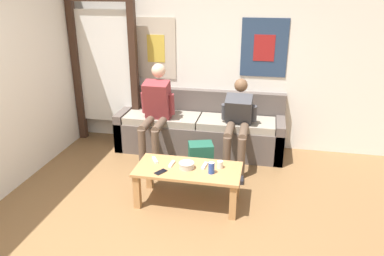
# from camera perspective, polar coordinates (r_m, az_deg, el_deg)

# --- Properties ---
(ground_plane) EXTENTS (18.00, 18.00, 0.00)m
(ground_plane) POSITION_cam_1_polar(r_m,az_deg,el_deg) (3.60, -7.52, -18.44)
(ground_plane) COLOR brown
(wall_back) EXTENTS (10.00, 0.07, 2.55)m
(wall_back) POSITION_cam_1_polar(r_m,az_deg,el_deg) (5.45, 0.97, 10.56)
(wall_back) COLOR white
(wall_back) RESTS_ON ground_plane
(door_frame) EXTENTS (1.00, 0.10, 2.15)m
(door_frame) POSITION_cam_1_polar(r_m,az_deg,el_deg) (5.67, -13.17, 9.63)
(door_frame) COLOR #382319
(door_frame) RESTS_ON ground_plane
(couch) EXTENTS (2.36, 0.67, 0.84)m
(couch) POSITION_cam_1_polar(r_m,az_deg,el_deg) (5.39, 1.20, -0.38)
(couch) COLOR #564C47
(couch) RESTS_ON ground_plane
(coffee_table) EXTENTS (1.14, 0.55, 0.42)m
(coffee_table) POSITION_cam_1_polar(r_m,az_deg,el_deg) (4.10, -0.58, -7.07)
(coffee_table) COLOR #B27F4C
(coffee_table) RESTS_ON ground_plane
(person_seated_adult) EXTENTS (0.47, 0.84, 1.28)m
(person_seated_adult) POSITION_cam_1_polar(r_m,az_deg,el_deg) (5.06, -5.56, 2.86)
(person_seated_adult) COLOR brown
(person_seated_adult) RESTS_ON ground_plane
(person_seated_teen) EXTENTS (0.47, 0.93, 1.11)m
(person_seated_teen) POSITION_cam_1_polar(r_m,az_deg,el_deg) (4.88, 6.99, 1.06)
(person_seated_teen) COLOR brown
(person_seated_teen) RESTS_ON ground_plane
(backpack) EXTENTS (0.35, 0.33, 0.43)m
(backpack) POSITION_cam_1_polar(r_m,az_deg,el_deg) (4.73, 1.34, -4.92)
(backpack) COLOR #1E5642
(backpack) RESTS_ON ground_plane
(ceramic_bowl) EXTENTS (0.17, 0.17, 0.07)m
(ceramic_bowl) POSITION_cam_1_polar(r_m,az_deg,el_deg) (4.04, -0.84, -5.64)
(ceramic_bowl) COLOR #B7B2A8
(ceramic_bowl) RESTS_ON coffee_table
(pillar_candle) EXTENTS (0.06, 0.06, 0.09)m
(pillar_candle) POSITION_cam_1_polar(r_m,az_deg,el_deg) (4.06, 4.30, -5.57)
(pillar_candle) COLOR silver
(pillar_candle) RESTS_ON coffee_table
(drink_can_blue) EXTENTS (0.07, 0.07, 0.12)m
(drink_can_blue) POSITION_cam_1_polar(r_m,az_deg,el_deg) (3.94, 2.97, -6.09)
(drink_can_blue) COLOR #28479E
(drink_can_blue) RESTS_ON coffee_table
(game_controller_near_left) EXTENTS (0.05, 0.15, 0.03)m
(game_controller_near_left) POSITION_cam_1_polar(r_m,az_deg,el_deg) (4.09, 1.92, -5.75)
(game_controller_near_left) COLOR white
(game_controller_near_left) RESTS_ON coffee_table
(game_controller_near_right) EXTENTS (0.04, 0.15, 0.03)m
(game_controller_near_right) POSITION_cam_1_polar(r_m,az_deg,el_deg) (4.13, -3.11, -5.48)
(game_controller_near_right) COLOR white
(game_controller_near_right) RESTS_ON coffee_table
(game_controller_far_center) EXTENTS (0.10, 0.14, 0.03)m
(game_controller_far_center) POSITION_cam_1_polar(r_m,az_deg,el_deg) (4.23, -5.67, -4.87)
(game_controller_far_center) COLOR white
(game_controller_far_center) RESTS_ON coffee_table
(cell_phone) EXTENTS (0.13, 0.15, 0.01)m
(cell_phone) POSITION_cam_1_polar(r_m,az_deg,el_deg) (3.99, -4.79, -6.68)
(cell_phone) COLOR black
(cell_phone) RESTS_ON coffee_table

